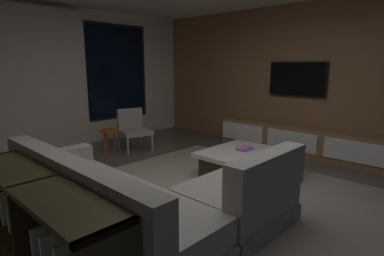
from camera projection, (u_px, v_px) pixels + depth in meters
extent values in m
plane|color=#564C44|center=(198.00, 202.00, 3.71)|extent=(9.20, 9.20, 0.00)
cube|color=silver|center=(56.00, 79.00, 5.91)|extent=(6.60, 0.12, 2.70)
cube|color=black|center=(117.00, 72.00, 6.77)|extent=(1.52, 0.02, 2.02)
cube|color=black|center=(117.00, 72.00, 6.76)|extent=(1.40, 0.03, 1.90)
cube|color=beige|center=(29.00, 83.00, 5.41)|extent=(2.10, 0.12, 2.60)
cube|color=#8E6642|center=(313.00, 79.00, 5.62)|extent=(0.12, 7.80, 2.70)
cube|color=gray|center=(223.00, 196.00, 3.89)|extent=(3.20, 3.80, 0.01)
cube|color=gray|center=(109.00, 223.00, 3.04)|extent=(0.90, 2.50, 0.18)
cube|color=#9E9991|center=(107.00, 203.00, 3.00)|extent=(0.86, 2.42, 0.24)
cube|color=#9E9991|center=(70.00, 181.00, 2.69)|extent=(0.20, 2.50, 0.40)
cube|color=#9E9991|center=(54.00, 158.00, 3.73)|extent=(0.90, 0.20, 0.18)
cube|color=gray|center=(235.00, 215.00, 3.20)|extent=(1.10, 0.90, 0.18)
cube|color=#9E9991|center=(236.00, 196.00, 3.16)|extent=(1.07, 0.86, 0.24)
cube|color=#9E9991|center=(268.00, 174.00, 2.86)|extent=(1.10, 0.20, 0.40)
cube|color=beige|center=(56.00, 168.00, 3.15)|extent=(0.10, 0.36, 0.36)
cube|color=#B2A893|center=(101.00, 191.00, 2.58)|extent=(0.10, 0.36, 0.36)
cube|color=#352E19|center=(247.00, 166.00, 4.56)|extent=(1.00, 1.00, 0.30)
cube|color=white|center=(247.00, 155.00, 4.52)|extent=(1.16, 1.16, 0.06)
cube|color=#6293C8|center=(245.00, 149.00, 4.66)|extent=(0.22, 0.19, 0.02)
cube|color=#C96BCF|center=(244.00, 148.00, 4.65)|extent=(0.22, 0.16, 0.02)
cylinder|color=#B2ADA0|center=(152.00, 142.00, 5.86)|extent=(0.04, 0.04, 0.36)
cylinder|color=#B2ADA0|center=(128.00, 146.00, 5.61)|extent=(0.04, 0.04, 0.36)
cylinder|color=#B2ADA0|center=(142.00, 137.00, 6.28)|extent=(0.04, 0.04, 0.36)
cylinder|color=#B2ADA0|center=(119.00, 140.00, 6.03)|extent=(0.04, 0.04, 0.36)
cube|color=#9E9991|center=(135.00, 132.00, 5.91)|extent=(0.66, 0.68, 0.08)
cube|color=#9E9991|center=(130.00, 118.00, 6.06)|extent=(0.49, 0.20, 0.38)
cylinder|color=#BF4C1E|center=(105.00, 143.00, 5.60)|extent=(0.03, 0.03, 0.46)
cylinder|color=#BF4C1E|center=(114.00, 141.00, 5.74)|extent=(0.03, 0.03, 0.46)
cylinder|color=#BF4C1E|center=(106.00, 141.00, 5.74)|extent=(0.03, 0.03, 0.46)
cylinder|color=#BF4C1E|center=(109.00, 130.00, 5.63)|extent=(0.32, 0.32, 0.02)
cube|color=#8E6642|center=(297.00, 140.00, 5.70)|extent=(0.44, 3.10, 0.52)
cube|color=white|center=(354.00, 152.00, 4.83)|extent=(0.02, 0.93, 0.33)
cube|color=white|center=(291.00, 141.00, 5.53)|extent=(0.02, 0.93, 0.33)
cube|color=white|center=(242.00, 132.00, 6.24)|extent=(0.02, 0.93, 0.33)
cube|color=#39281A|center=(344.00, 157.00, 5.12)|extent=(0.33, 0.68, 0.19)
cube|color=gray|center=(361.00, 161.00, 4.95)|extent=(0.03, 0.04, 0.17)
cube|color=#76B5CF|center=(354.00, 159.00, 5.02)|extent=(0.03, 0.04, 0.19)
cube|color=#C889BF|center=(348.00, 158.00, 5.09)|extent=(0.03, 0.04, 0.18)
cube|color=#8D6460|center=(341.00, 157.00, 5.16)|extent=(0.03, 0.04, 0.17)
cube|color=#866AB4|center=(334.00, 157.00, 5.23)|extent=(0.03, 0.04, 0.14)
cube|color=#9985AA|center=(328.00, 154.00, 5.30)|extent=(0.03, 0.04, 0.18)
cube|color=black|center=(297.00, 79.00, 5.71)|extent=(0.04, 1.09, 0.63)
cube|color=black|center=(297.00, 79.00, 5.71)|extent=(0.05, 1.05, 0.59)
cube|color=#352E19|center=(34.00, 183.00, 2.37)|extent=(0.40, 2.10, 0.04)
cube|color=#352E19|center=(41.00, 252.00, 2.49)|extent=(0.38, 2.04, 0.03)
cube|color=#352E19|center=(38.00, 226.00, 2.44)|extent=(0.38, 0.03, 0.74)
cube|color=silver|center=(54.00, 250.00, 2.26)|extent=(0.18, 0.04, 0.26)
cube|color=silver|center=(44.00, 241.00, 2.39)|extent=(0.18, 0.04, 0.25)
cube|color=white|center=(35.00, 232.00, 2.52)|extent=(0.18, 0.04, 0.24)
cube|color=white|center=(27.00, 223.00, 2.65)|extent=(0.18, 0.04, 0.25)
cube|color=silver|center=(19.00, 217.00, 2.78)|extent=(0.18, 0.04, 0.23)
cube|color=white|center=(12.00, 209.00, 2.91)|extent=(0.18, 0.04, 0.25)
cube|color=white|center=(5.00, 204.00, 3.03)|extent=(0.18, 0.04, 0.24)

